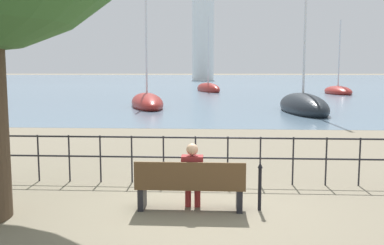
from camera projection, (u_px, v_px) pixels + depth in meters
The scene contains 11 objects.
ground_plane at pixel (190, 209), 7.66m from camera, with size 1000.00×1000.00×0.00m, color #7A705B.
harbor_water at pixel (216, 78), 167.03m from camera, with size 600.00×300.00×0.01m.
park_bench at pixel (190, 186), 7.54m from camera, with size 1.94×0.45×0.90m.
seated_person_left at pixel (192, 173), 7.59m from camera, with size 0.38×0.35×1.20m.
promenade_railing at pixel (195, 152), 9.35m from camera, with size 11.33×0.04×1.05m.
closed_umbrella at pixel (260, 184), 7.54m from camera, with size 0.09×0.09×0.87m.
sailboat_0 at pixel (338, 91), 47.14m from camera, with size 2.59×6.40×8.40m.
sailboat_2 at pixel (208, 89), 52.55m from camera, with size 4.05×7.90×9.60m.
sailboat_3 at pixel (303, 106), 25.78m from camera, with size 2.72×7.67×12.55m.
sailboat_5 at pixel (147, 103), 29.82m from camera, with size 4.00×8.25×7.94m.
harbor_lighthouse at pixel (203, 33), 120.01m from camera, with size 6.05×6.05×28.32m.
Camera 1 is at (0.46, -7.40, 2.45)m, focal length 40.00 mm.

